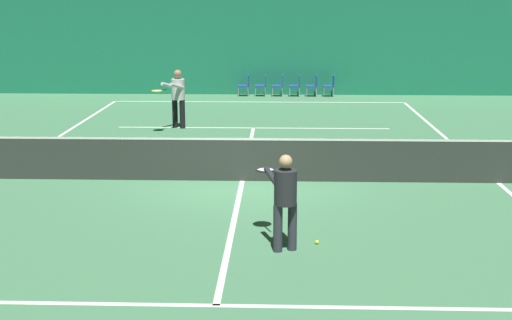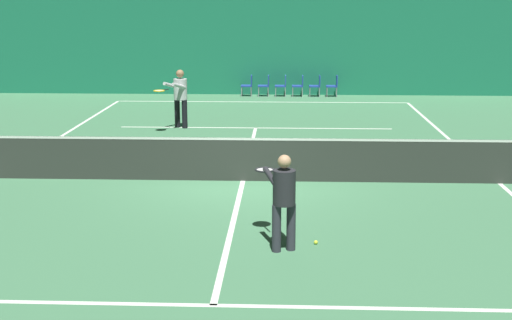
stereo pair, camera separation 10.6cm
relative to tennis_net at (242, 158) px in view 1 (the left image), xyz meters
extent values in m
plane|color=#3D704C|center=(0.00, 0.00, -0.51)|extent=(60.00, 60.00, 0.00)
cube|color=#196B4C|center=(0.00, 14.07, 1.85)|extent=(23.00, 0.12, 4.71)
cube|color=silver|center=(0.00, 11.90, -0.51)|extent=(11.00, 0.10, 0.00)
cube|color=silver|center=(0.00, 6.40, -0.51)|extent=(8.25, 0.10, 0.00)
cube|color=silver|center=(0.00, -6.40, -0.51)|extent=(8.25, 0.10, 0.00)
cube|color=silver|center=(5.50, 0.00, -0.51)|extent=(0.10, 23.80, 0.00)
cube|color=silver|center=(0.00, 0.00, -0.51)|extent=(0.10, 12.80, 0.00)
cube|color=#2D332D|center=(0.00, 0.00, -0.04)|extent=(11.90, 0.02, 0.95)
cube|color=white|center=(0.00, 0.00, 0.41)|extent=(11.90, 0.02, 0.05)
cylinder|color=#2D2D38|center=(0.79, -4.36, -0.13)|extent=(0.19, 0.19, 0.75)
cylinder|color=#2D2D38|center=(1.01, -4.27, -0.13)|extent=(0.19, 0.19, 0.75)
cylinder|color=#232328|center=(0.90, -4.32, 0.52)|extent=(0.45, 0.45, 0.55)
sphere|color=tan|center=(0.90, -4.32, 0.93)|extent=(0.21, 0.21, 0.21)
cylinder|color=#232328|center=(0.68, -4.13, 0.64)|extent=(0.26, 0.52, 0.22)
cylinder|color=#232328|center=(0.95, -4.03, 0.64)|extent=(0.26, 0.52, 0.22)
cylinder|color=black|center=(0.68, -3.71, 0.58)|extent=(0.13, 0.30, 0.03)
torus|color=black|center=(0.57, -3.42, 0.58)|extent=(0.42, 0.42, 0.03)
cylinder|color=silver|center=(0.57, -3.42, 0.58)|extent=(0.35, 0.35, 0.00)
cylinder|color=black|center=(-2.15, 6.29, -0.08)|extent=(0.22, 0.22, 0.86)
cylinder|color=black|center=(-2.39, 6.42, -0.08)|extent=(0.22, 0.22, 0.86)
cylinder|color=#B7B7BC|center=(-2.27, 6.36, 0.67)|extent=(0.55, 0.55, 0.62)
sphere|color=#936B4C|center=(-2.27, 6.36, 1.13)|extent=(0.24, 0.24, 0.24)
cylinder|color=#B7B7BC|center=(-2.26, 6.03, 0.81)|extent=(0.37, 0.57, 0.25)
cylinder|color=#B7B7BC|center=(-2.55, 6.18, 0.81)|extent=(0.37, 0.57, 0.25)
cylinder|color=black|center=(-2.61, 5.72, 0.73)|extent=(0.17, 0.28, 0.03)
torus|color=gold|center=(-2.75, 5.46, 0.73)|extent=(0.45, 0.45, 0.03)
cylinder|color=silver|center=(-2.75, 5.46, 0.73)|extent=(0.37, 0.37, 0.00)
cylinder|color=#99999E|center=(-0.86, 13.71, -0.32)|extent=(0.03, 0.03, 0.39)
cylinder|color=#99999E|center=(-0.86, 13.33, -0.32)|extent=(0.03, 0.03, 0.39)
cylinder|color=#99999E|center=(-0.48, 13.71, -0.32)|extent=(0.03, 0.03, 0.39)
cylinder|color=#99999E|center=(-0.48, 13.33, -0.32)|extent=(0.03, 0.03, 0.39)
cube|color=navy|center=(-0.67, 13.52, -0.10)|extent=(0.44, 0.44, 0.05)
cube|color=navy|center=(-0.47, 13.52, 0.13)|extent=(0.04, 0.44, 0.40)
cylinder|color=#99999E|center=(-0.18, 13.71, -0.32)|extent=(0.03, 0.03, 0.39)
cylinder|color=#99999E|center=(-0.18, 13.33, -0.32)|extent=(0.03, 0.03, 0.39)
cylinder|color=#99999E|center=(0.20, 13.71, -0.32)|extent=(0.03, 0.03, 0.39)
cylinder|color=#99999E|center=(0.20, 13.33, -0.32)|extent=(0.03, 0.03, 0.39)
cube|color=navy|center=(0.01, 13.52, -0.10)|extent=(0.44, 0.44, 0.05)
cube|color=navy|center=(0.21, 13.52, 0.13)|extent=(0.04, 0.44, 0.40)
cylinder|color=#99999E|center=(0.50, 13.71, -0.32)|extent=(0.03, 0.03, 0.39)
cylinder|color=#99999E|center=(0.50, 13.33, -0.32)|extent=(0.03, 0.03, 0.39)
cylinder|color=#99999E|center=(0.88, 13.71, -0.32)|extent=(0.03, 0.03, 0.39)
cylinder|color=#99999E|center=(0.88, 13.33, -0.32)|extent=(0.03, 0.03, 0.39)
cube|color=navy|center=(0.69, 13.52, -0.10)|extent=(0.44, 0.44, 0.05)
cube|color=navy|center=(0.89, 13.52, 0.13)|extent=(0.04, 0.44, 0.40)
cylinder|color=#99999E|center=(1.19, 13.71, -0.32)|extent=(0.03, 0.03, 0.39)
cylinder|color=#99999E|center=(1.19, 13.33, -0.32)|extent=(0.03, 0.03, 0.39)
cylinder|color=#99999E|center=(1.57, 13.71, -0.32)|extent=(0.03, 0.03, 0.39)
cylinder|color=#99999E|center=(1.57, 13.33, -0.32)|extent=(0.03, 0.03, 0.39)
cube|color=navy|center=(1.38, 13.52, -0.10)|extent=(0.44, 0.44, 0.05)
cube|color=navy|center=(1.58, 13.52, 0.13)|extent=(0.04, 0.44, 0.40)
cylinder|color=#99999E|center=(1.87, 13.71, -0.32)|extent=(0.03, 0.03, 0.39)
cylinder|color=#99999E|center=(1.87, 13.33, -0.32)|extent=(0.03, 0.03, 0.39)
cylinder|color=#99999E|center=(2.25, 13.71, -0.32)|extent=(0.03, 0.03, 0.39)
cylinder|color=#99999E|center=(2.25, 13.33, -0.32)|extent=(0.03, 0.03, 0.39)
cube|color=navy|center=(2.06, 13.52, -0.10)|extent=(0.44, 0.44, 0.05)
cube|color=navy|center=(2.26, 13.52, 0.13)|extent=(0.04, 0.44, 0.40)
cylinder|color=#99999E|center=(2.55, 13.71, -0.32)|extent=(0.03, 0.03, 0.39)
cylinder|color=#99999E|center=(2.55, 13.33, -0.32)|extent=(0.03, 0.03, 0.39)
cylinder|color=#99999E|center=(2.93, 13.71, -0.32)|extent=(0.03, 0.03, 0.39)
cylinder|color=#99999E|center=(2.93, 13.33, -0.32)|extent=(0.03, 0.03, 0.39)
cube|color=navy|center=(2.74, 13.52, -0.10)|extent=(0.44, 0.44, 0.05)
cube|color=navy|center=(2.94, 13.52, 0.13)|extent=(0.04, 0.44, 0.40)
sphere|color=#D1DB33|center=(1.42, -4.00, -0.48)|extent=(0.07, 0.07, 0.07)
camera|label=1|loc=(0.81, -14.92, 3.38)|focal=50.00mm
camera|label=2|loc=(0.91, -14.91, 3.38)|focal=50.00mm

